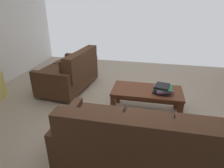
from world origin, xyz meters
TOP-DOWN VIEW (x-y plane):
  - ground_plane at (0.00, 0.00)m, footprint 5.68×5.75m
  - sofa_main at (-0.38, 0.99)m, footprint 1.92×0.82m
  - loveseat_near at (1.22, -0.79)m, footprint 0.92×1.39m
  - coffee_table at (-0.33, -0.19)m, footprint 1.10×0.55m
  - book_stack at (-0.57, -0.14)m, footprint 0.31×0.33m
  - tv_remote at (-0.55, -0.38)m, footprint 0.08×0.17m

SIDE VIEW (x-z plane):
  - ground_plane at x=0.00m, z-range -0.01..0.00m
  - coffee_table at x=-0.33m, z-range 0.14..0.55m
  - loveseat_near at x=1.22m, z-range -0.06..0.76m
  - sofa_main at x=-0.38m, z-range -0.06..0.76m
  - tv_remote at x=-0.55m, z-range 0.41..0.43m
  - book_stack at x=-0.57m, z-range 0.41..0.53m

